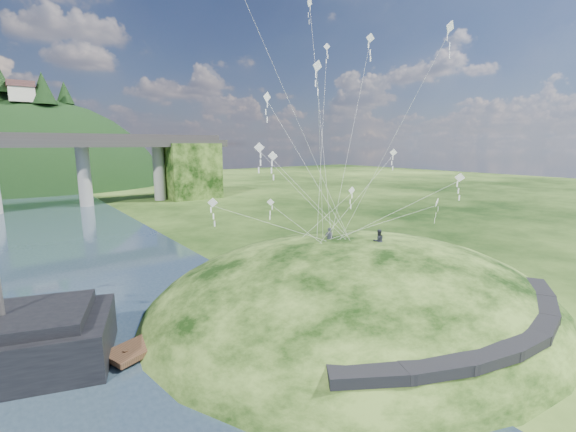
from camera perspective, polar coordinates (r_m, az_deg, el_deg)
ground at (r=27.34m, az=0.81°, el=-17.47°), size 320.00×320.00×0.00m
grass_hill at (r=34.17m, az=9.73°, el=-14.41°), size 36.00×32.00×13.00m
footpath at (r=26.36m, az=28.54°, el=-14.91°), size 22.29×5.84×0.83m
wooden_dock at (r=29.59m, az=-13.04°, el=-14.53°), size 13.69×6.52×0.98m
kite_flyers at (r=32.63m, az=11.06°, el=-1.88°), size 3.68×4.02×1.99m
kite_swarm at (r=32.89m, az=5.89°, el=14.25°), size 20.63×16.41×20.95m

